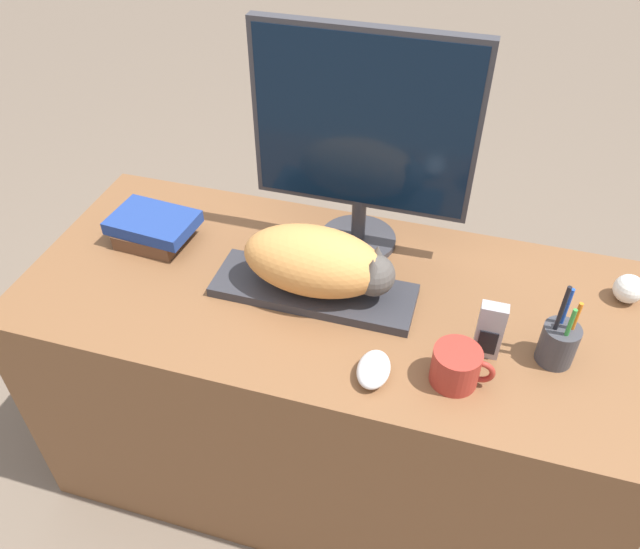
% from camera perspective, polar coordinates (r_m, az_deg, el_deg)
% --- Properties ---
extents(desk, '(1.47, 0.66, 0.72)m').
position_cam_1_polar(desk, '(1.75, 0.55, -10.22)').
color(desk, brown).
rests_on(desk, ground_plane).
extents(keyboard, '(0.48, 0.16, 0.02)m').
position_cam_1_polar(keyboard, '(1.47, -0.57, -1.47)').
color(keyboard, '#2D2D33').
rests_on(keyboard, desk).
extents(cat, '(0.35, 0.17, 0.16)m').
position_cam_1_polar(cat, '(1.41, -0.06, 1.14)').
color(cat, '#D18C47').
rests_on(cat, keyboard).
extents(monitor, '(0.52, 0.20, 0.56)m').
position_cam_1_polar(monitor, '(1.46, 3.93, 12.81)').
color(monitor, '#333338').
rests_on(monitor, desk).
extents(computer_mouse, '(0.07, 0.10, 0.04)m').
position_cam_1_polar(computer_mouse, '(1.29, 4.92, -8.64)').
color(computer_mouse, silver).
rests_on(computer_mouse, desk).
extents(coffee_mug, '(0.13, 0.10, 0.08)m').
position_cam_1_polar(coffee_mug, '(1.30, 12.39, -8.21)').
color(coffee_mug, '#9E2D23').
rests_on(coffee_mug, desk).
extents(pen_cup, '(0.08, 0.08, 0.21)m').
position_cam_1_polar(pen_cup, '(1.39, 20.96, -5.82)').
color(pen_cup, '#38383D').
rests_on(pen_cup, desk).
extents(baseball, '(0.07, 0.07, 0.07)m').
position_cam_1_polar(baseball, '(1.61, 26.38, -1.17)').
color(baseball, silver).
rests_on(baseball, desk).
extents(phone, '(0.05, 0.03, 0.14)m').
position_cam_1_polar(phone, '(1.34, 15.25, -5.00)').
color(phone, '#99999E').
rests_on(phone, desk).
extents(book_stack, '(0.22, 0.16, 0.07)m').
position_cam_1_polar(book_stack, '(1.67, -14.98, 4.13)').
color(book_stack, brown).
rests_on(book_stack, desk).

